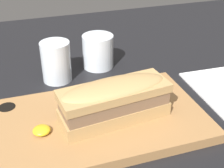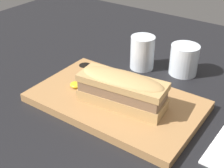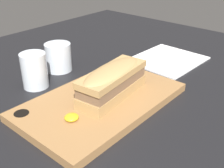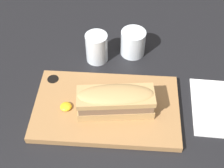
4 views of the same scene
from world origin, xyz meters
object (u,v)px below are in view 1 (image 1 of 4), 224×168
at_px(wine_glass, 98,53).
at_px(water_glass, 56,64).
at_px(serving_board, 99,121).
at_px(sandwich, 114,99).

bearing_deg(wine_glass, water_glass, -161.71).
bearing_deg(serving_board, wine_glass, 74.25).
height_order(sandwich, water_glass, sandwich).
height_order(water_glass, wine_glass, water_glass).
xyz_separation_m(serving_board, water_glass, (-0.04, 0.19, 0.03)).
relative_size(sandwich, wine_glass, 2.47).
xyz_separation_m(serving_board, wine_glass, (0.06, 0.22, 0.03)).
bearing_deg(water_glass, wine_glass, 18.29).
xyz_separation_m(serving_board, sandwich, (0.02, -0.01, 0.05)).
distance_m(serving_board, water_glass, 0.20).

